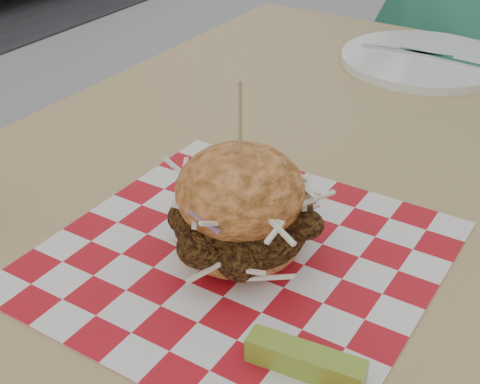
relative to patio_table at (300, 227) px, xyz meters
The scene contains 5 objects.
patio_table is the anchor object (origin of this frame).
paper_liner 0.20m from the patio_table, 82.17° to the right, with size 0.36×0.36×0.00m, color red.
sandwich 0.22m from the patio_table, 82.17° to the right, with size 0.16×0.16×0.18m.
pickle_spear 0.33m from the patio_table, 62.15° to the right, with size 0.10×0.02×0.02m, color #91A931.
place_setting 0.44m from the patio_table, 90.00° to the left, with size 0.27×0.27×0.02m.
Camera 1 is at (0.18, -0.32, 1.15)m, focal length 50.00 mm.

